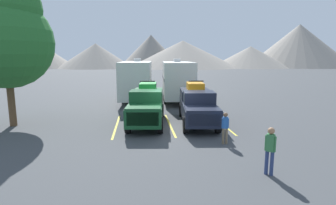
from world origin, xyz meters
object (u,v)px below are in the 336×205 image
pickup_truck_b (197,104)px  person_b (225,126)px  pickup_truck_a (147,104)px  camper_trailer_b (178,79)px  camper_trailer_a (137,79)px  person_a (270,148)px

pickup_truck_b → person_b: 4.25m
pickup_truck_a → camper_trailer_b: 8.47m
pickup_truck_a → camper_trailer_b: bearing=68.8°
pickup_truck_b → camper_trailer_b: 8.09m
pickup_truck_a → camper_trailer_b: camper_trailer_b is taller
pickup_truck_a → camper_trailer_b: (3.05, 7.85, 0.87)m
camper_trailer_a → person_a: 16.95m
pickup_truck_a → pickup_truck_b: 3.12m
camper_trailer_a → person_a: bearing=-74.0°
camper_trailer_a → camper_trailer_b: (3.70, -0.55, -0.02)m
camper_trailer_b → person_a: bearing=-86.5°
pickup_truck_a → pickup_truck_b: pickup_truck_b is taller
camper_trailer_a → person_b: bearing=-71.9°
pickup_truck_a → person_b: pickup_truck_a is taller
pickup_truck_b → camper_trailer_b: (-0.07, 8.04, 0.88)m
pickup_truck_a → person_a: bearing=-63.0°
camper_trailer_b → person_b: bearing=-87.7°
camper_trailer_b → camper_trailer_a: bearing=171.5°
pickup_truck_b → camper_trailer_a: camper_trailer_a is taller
pickup_truck_b → person_b: pickup_truck_b is taller
pickup_truck_b → person_a: size_ratio=3.54×
camper_trailer_b → person_b: 12.33m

